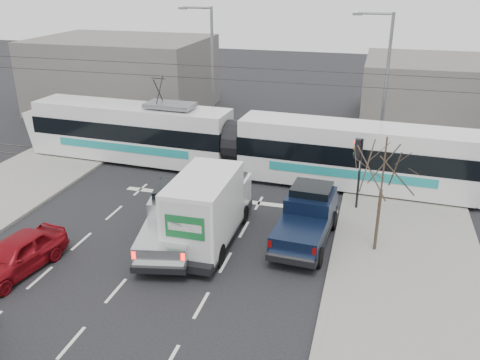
% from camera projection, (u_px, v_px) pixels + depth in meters
% --- Properties ---
extents(ground, '(120.00, 120.00, 0.00)m').
position_uv_depth(ground, '(187.00, 257.00, 21.35)').
color(ground, black).
rests_on(ground, ground).
extents(sidewalk_right, '(6.00, 60.00, 0.15)m').
position_uv_depth(sidewalk_right, '(411.00, 288.00, 19.13)').
color(sidewalk_right, gray).
rests_on(sidewalk_right, ground).
extents(rails, '(60.00, 1.60, 0.03)m').
position_uv_depth(rails, '(247.00, 172.00, 30.27)').
color(rails, '#33302D').
rests_on(rails, ground).
extents(building_left, '(14.00, 10.00, 6.00)m').
position_uv_depth(building_left, '(123.00, 74.00, 43.24)').
color(building_left, '#655F5B').
rests_on(building_left, ground).
extents(building_right, '(12.00, 10.00, 5.00)m').
position_uv_depth(building_right, '(444.00, 93.00, 38.88)').
color(building_right, '#655F5B').
rests_on(building_right, ground).
extents(bare_tree, '(2.40, 2.40, 5.00)m').
position_uv_depth(bare_tree, '(384.00, 169.00, 20.29)').
color(bare_tree, '#47382B').
rests_on(bare_tree, ground).
extents(traffic_signal, '(0.44, 0.44, 3.60)m').
position_uv_depth(traffic_signal, '(358.00, 159.00, 24.53)').
color(traffic_signal, black).
rests_on(traffic_signal, ground).
extents(street_lamp_near, '(2.38, 0.25, 9.00)m').
position_uv_depth(street_lamp_near, '(383.00, 81.00, 30.11)').
color(street_lamp_near, slate).
rests_on(street_lamp_near, ground).
extents(street_lamp_far, '(2.38, 0.25, 9.00)m').
position_uv_depth(street_lamp_far, '(210.00, 66.00, 34.69)').
color(street_lamp_far, slate).
rests_on(street_lamp_far, ground).
extents(catenary, '(60.00, 0.20, 7.00)m').
position_uv_depth(catenary, '(247.00, 109.00, 28.79)').
color(catenary, black).
rests_on(catenary, ground).
extents(tram, '(26.27, 4.10, 5.34)m').
position_uv_depth(tram, '(235.00, 143.00, 29.51)').
color(tram, silver).
rests_on(tram, ground).
extents(silver_pickup, '(3.36, 6.60, 2.29)m').
position_uv_depth(silver_pickup, '(174.00, 217.00, 22.28)').
color(silver_pickup, black).
rests_on(silver_pickup, ground).
extents(box_truck, '(2.30, 6.62, 3.30)m').
position_uv_depth(box_truck, '(208.00, 208.00, 21.95)').
color(box_truck, black).
rests_on(box_truck, ground).
extents(navy_pickup, '(2.44, 5.63, 2.32)m').
position_uv_depth(navy_pickup, '(307.00, 216.00, 22.32)').
color(navy_pickup, black).
rests_on(navy_pickup, ground).
extents(green_car, '(3.60, 5.47, 1.40)m').
position_uv_depth(green_car, '(185.00, 212.00, 23.69)').
color(green_car, black).
rests_on(green_car, ground).
extents(red_car, '(2.43, 4.66, 1.51)m').
position_uv_depth(red_car, '(16.00, 255.00, 20.04)').
color(red_car, maroon).
rests_on(red_car, ground).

